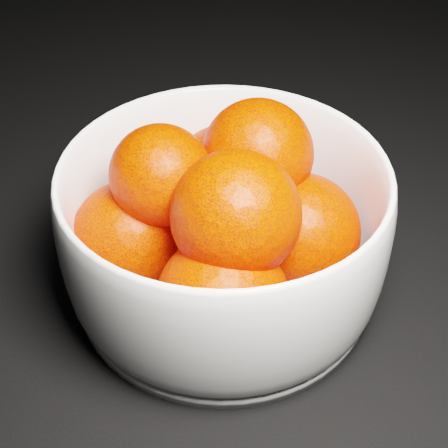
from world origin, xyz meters
The scene contains 3 objects.
ground centered at (0.00, 0.00, 0.00)m, with size 3.00×3.00×0.00m, color black.
bowl centered at (0.25, -0.14, 0.06)m, with size 0.25×0.25×0.12m.
orange_pile centered at (0.25, -0.14, 0.08)m, with size 0.20×0.21×0.14m.
Camera 1 is at (0.43, -0.45, 0.38)m, focal length 50.00 mm.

